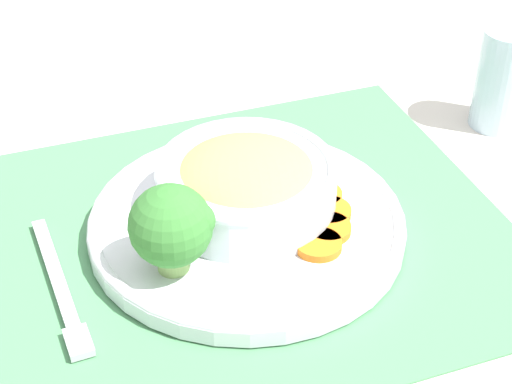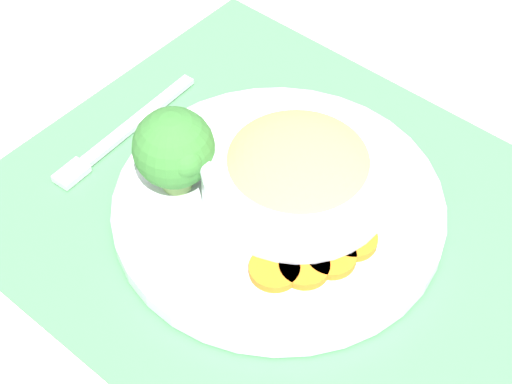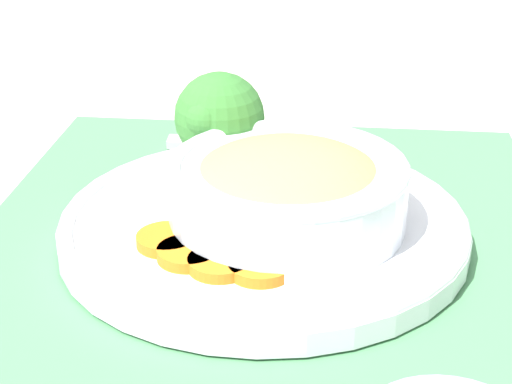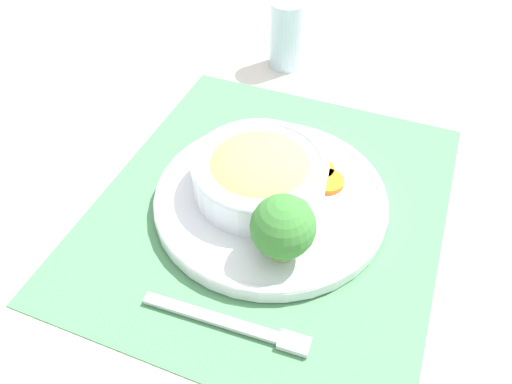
{
  "view_description": "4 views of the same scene",
  "coord_description": "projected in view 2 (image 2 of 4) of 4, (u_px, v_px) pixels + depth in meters",
  "views": [
    {
      "loc": [
        0.25,
        0.57,
        0.51
      ],
      "look_at": [
        -0.02,
        -0.01,
        0.04
      ],
      "focal_mm": 60.0,
      "sensor_mm": 36.0,
      "label": 1
    },
    {
      "loc": [
        -0.27,
        0.41,
        0.59
      ],
      "look_at": [
        0.01,
        0.02,
        0.04
      ],
      "focal_mm": 60.0,
      "sensor_mm": 36.0,
      "label": 2
    },
    {
      "loc": [
        -0.55,
        -0.01,
        0.3
      ],
      "look_at": [
        -0.0,
        0.01,
        0.04
      ],
      "focal_mm": 60.0,
      "sensor_mm": 36.0,
      "label": 3
    },
    {
      "loc": [
        0.42,
        0.11,
        0.47
      ],
      "look_at": [
        0.02,
        -0.01,
        0.04
      ],
      "focal_mm": 35.0,
      "sensor_mm": 36.0,
      "label": 4
    }
  ],
  "objects": [
    {
      "name": "carrot_slice_extra",
      "position": [
        351.0,
        241.0,
        0.72
      ],
      "size": [
        0.04,
        0.04,
        0.01
      ],
      "color": "orange",
      "rests_on": "plate"
    },
    {
      "name": "bowl",
      "position": [
        298.0,
        172.0,
        0.74
      ],
      "size": [
        0.17,
        0.17,
        0.06
      ],
      "color": "silver",
      "rests_on": "plate"
    },
    {
      "name": "carrot_slice_middle",
      "position": [
        304.0,
        267.0,
        0.7
      ],
      "size": [
        0.04,
        0.04,
        0.01
      ],
      "color": "orange",
      "rests_on": "plate"
    },
    {
      "name": "placemat",
      "position": [
        278.0,
        215.0,
        0.77
      ],
      "size": [
        0.52,
        0.46,
        0.0
      ],
      "color": "#4C8C59",
      "rests_on": "ground_plane"
    },
    {
      "name": "fork",
      "position": [
        114.0,
        140.0,
        0.82
      ],
      "size": [
        0.02,
        0.18,
        0.01
      ],
      "rotation": [
        0.0,
        0.0,
        -0.03
      ],
      "color": "silver",
      "rests_on": "placemat"
    },
    {
      "name": "broccoli_floret",
      "position": [
        174.0,
        149.0,
        0.73
      ],
      "size": [
        0.07,
        0.07,
        0.08
      ],
      "color": "#84AD5B",
      "rests_on": "plate"
    },
    {
      "name": "carrot_slice_far",
      "position": [
        331.0,
        257.0,
        0.71
      ],
      "size": [
        0.04,
        0.04,
        0.01
      ],
      "color": "orange",
      "rests_on": "plate"
    },
    {
      "name": "ground_plane",
      "position": [
        278.0,
        216.0,
        0.77
      ],
      "size": [
        4.0,
        4.0,
        0.0
      ],
      "primitive_type": "plane",
      "color": "beige"
    },
    {
      "name": "carrot_slice_near",
      "position": [
        274.0,
        269.0,
        0.7
      ],
      "size": [
        0.04,
        0.04,
        0.01
      ],
      "color": "orange",
      "rests_on": "plate"
    },
    {
      "name": "plate",
      "position": [
        279.0,
        205.0,
        0.76
      ],
      "size": [
        0.3,
        0.3,
        0.02
      ],
      "color": "silver",
      "rests_on": "placemat"
    }
  ]
}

